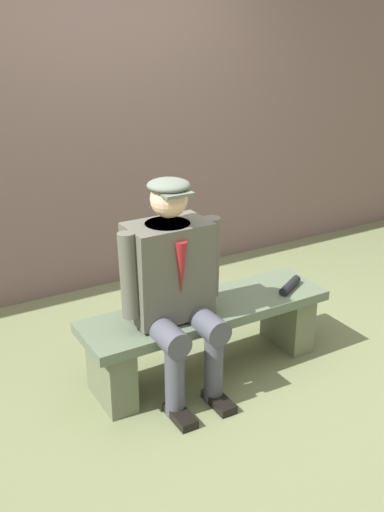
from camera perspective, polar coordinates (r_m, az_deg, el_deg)
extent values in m
plane|color=#666F49|center=(3.83, 1.37, -10.81)|extent=(30.00, 30.00, 0.00)
cube|color=#53624C|center=(3.62, 1.43, -5.26)|extent=(1.57, 0.44, 0.06)
cube|color=#5C6549|center=(4.06, 9.15, -5.88)|extent=(0.16, 0.38, 0.39)
cube|color=#5C6549|center=(3.49, -7.77, -10.95)|extent=(0.16, 0.38, 0.39)
cube|color=#505046|center=(3.36, -2.30, -1.35)|extent=(0.46, 0.29, 0.56)
cylinder|color=#1E2338|center=(3.27, -2.36, 2.68)|extent=(0.25, 0.25, 0.06)
cone|color=maroon|center=(3.21, -1.06, -1.19)|extent=(0.07, 0.07, 0.31)
sphere|color=#DBAD8C|center=(3.20, -2.24, 5.49)|extent=(0.20, 0.20, 0.20)
ellipsoid|color=#596457|center=(3.18, -2.26, 6.81)|extent=(0.24, 0.24, 0.07)
cube|color=#596457|center=(3.10, -1.45, 5.96)|extent=(0.16, 0.09, 0.02)
cylinder|color=#444650|center=(3.43, 0.83, -6.09)|extent=(0.15, 0.43, 0.15)
cylinder|color=#444650|center=(3.44, 2.10, -10.51)|extent=(0.11, 0.11, 0.46)
cube|color=black|center=(3.51, 2.59, -13.80)|extent=(0.10, 0.24, 0.05)
cylinder|color=#505046|center=(3.43, 1.85, -0.10)|extent=(0.11, 0.12, 0.49)
cylinder|color=#444650|center=(3.32, -2.96, -7.14)|extent=(0.15, 0.43, 0.15)
cylinder|color=#444650|center=(3.33, -1.68, -11.71)|extent=(0.11, 0.11, 0.46)
cube|color=black|center=(3.41, -1.13, -15.08)|extent=(0.10, 0.24, 0.05)
cylinder|color=#505046|center=(3.21, -6.08, -1.90)|extent=(0.11, 0.13, 0.49)
cylinder|color=black|center=(3.85, 9.40, -2.82)|extent=(0.23, 0.16, 0.05)
cube|color=#6B5552|center=(4.76, -8.99, 10.67)|extent=(12.00, 0.24, 2.30)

